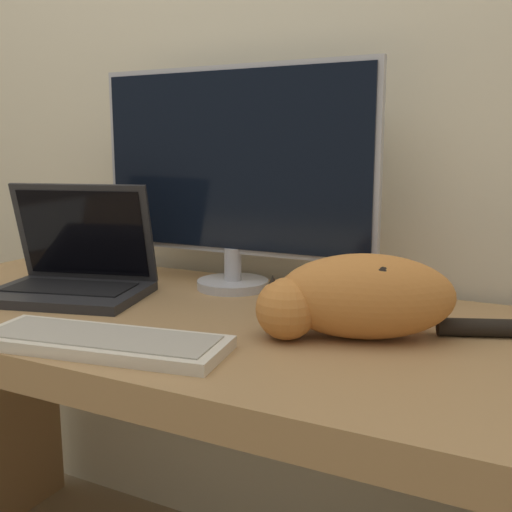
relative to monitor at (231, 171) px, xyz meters
name	(u,v)px	position (x,y,z in m)	size (l,w,h in m)	color
wall_back	(269,55)	(0.00, 0.19, 0.28)	(6.40, 0.06, 2.60)	beige
desk	(182,385)	(0.00, -0.22, -0.43)	(1.48, 0.69, 0.75)	#A37A4C
monitor	(231,171)	(0.00, 0.00, 0.00)	(0.68, 0.17, 0.50)	#B2B2B7
laptop	(73,274)	(-0.28, -0.22, -0.22)	(0.38, 0.31, 0.25)	#232326
external_keyboard	(102,342)	(0.02, -0.47, -0.26)	(0.44, 0.21, 0.02)	beige
cat	(358,297)	(0.37, -0.23, -0.20)	(0.48, 0.29, 0.15)	#C67A38
small_toy	(418,305)	(0.44, -0.04, -0.25)	(0.04, 0.04, 0.04)	red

